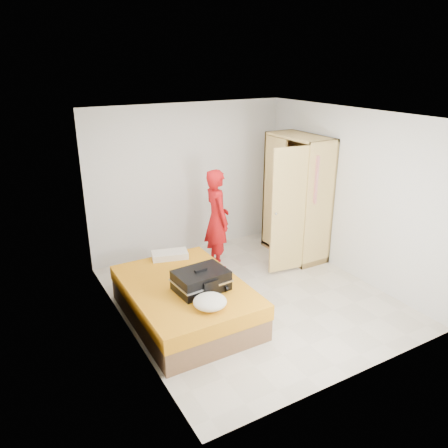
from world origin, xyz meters
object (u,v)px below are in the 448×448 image
bed (186,301)px  person (217,219)px  round_cushion (210,302)px  suitcase (201,280)px  wardrobe (296,201)px

bed → person: (1.12, 1.17, 0.58)m
round_cushion → suitcase: bearing=76.5°
wardrobe → suitcase: wardrobe is taller
person → round_cushion: size_ratio=4.12×
person → suitcase: (-1.00, -1.40, -0.20)m
bed → suitcase: 0.46m
person → wardrobe: bearing=-94.5°
wardrobe → round_cushion: wardrobe is taller
wardrobe → person: bearing=168.9°
suitcase → round_cushion: suitcase is taller
person → round_cushion: person is taller
bed → suitcase: bearing=-61.3°
person → round_cushion: (-1.10, -1.83, -0.25)m
bed → round_cushion: (0.02, -0.66, 0.32)m
suitcase → round_cushion: bearing=-107.6°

